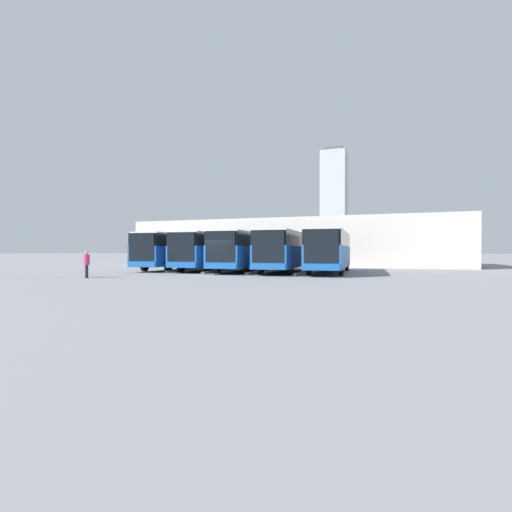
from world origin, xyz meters
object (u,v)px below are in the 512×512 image
(bus_2, at_px, (246,250))
(bus_1, at_px, (286,250))
(bus_4, at_px, (177,250))
(pedestrian, at_px, (87,263))
(bus_3, at_px, (211,250))
(bus_0, at_px, (330,250))

(bus_2, bearing_deg, bus_1, 174.34)
(bus_4, relative_size, pedestrian, 7.11)
(bus_2, xyz_separation_m, bus_3, (3.60, -0.63, 0.00))
(bus_3, distance_m, bus_4, 3.60)
(bus_0, relative_size, bus_3, 1.00)
(bus_2, bearing_deg, bus_0, 175.56)
(bus_2, bearing_deg, bus_3, -14.73)
(pedestrian, bearing_deg, bus_1, 94.22)
(bus_2, bearing_deg, pedestrian, 56.50)
(bus_0, xyz_separation_m, bus_4, (14.39, -0.63, 0.00))
(bus_3, xyz_separation_m, pedestrian, (2.70, 12.13, -0.90))
(bus_2, relative_size, bus_4, 1.00)
(bus_1, distance_m, bus_2, 3.60)
(bus_3, xyz_separation_m, bus_4, (3.60, -0.04, 0.00))
(bus_0, xyz_separation_m, bus_3, (10.79, -0.59, 0.00))
(bus_4, bearing_deg, bus_2, 169.87)
(bus_0, relative_size, bus_4, 1.00)
(bus_2, xyz_separation_m, pedestrian, (6.30, 11.50, -0.90))
(bus_3, height_order, pedestrian, bus_3)
(bus_3, bearing_deg, bus_1, 169.77)
(bus_4, xyz_separation_m, pedestrian, (-0.89, 12.17, -0.90))
(bus_4, bearing_deg, bus_0, 172.71)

